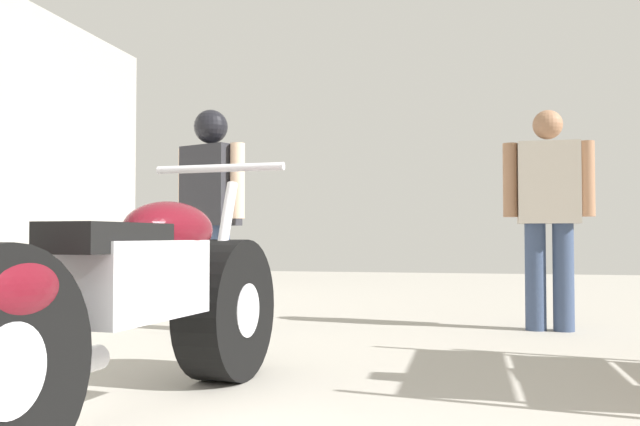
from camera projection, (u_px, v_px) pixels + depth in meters
The scene contains 4 objects.
ground_plane at pixel (300, 345), 4.41m from camera, with size 17.99×17.99×0.00m, color #A8A399.
motorcycle_maroon_cruiser at pixel (130, 307), 2.57m from camera, with size 0.67×2.27×1.06m.
mechanic_in_blue at pixel (549, 205), 5.13m from camera, with size 0.66×0.25×1.66m.
mechanic_with_helmet at pixel (210, 198), 5.14m from camera, with size 0.64×0.38×1.67m.
Camera 1 is at (1.07, -0.56, 0.71)m, focal length 38.25 mm.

